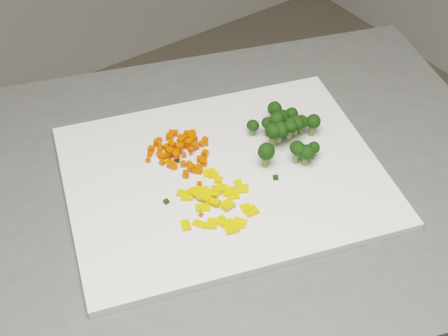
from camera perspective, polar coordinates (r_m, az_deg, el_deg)
counter_block at (r=1.33m, az=-0.87°, el=-14.94°), size 1.13×0.95×0.90m
cutting_board at (r=0.97m, az=0.00°, el=-0.70°), size 0.57×0.49×0.01m
carrot_pile at (r=0.98m, az=-4.01°, el=1.81°), size 0.11×0.11×0.03m
pepper_pile at (r=0.91m, az=-1.20°, el=-2.80°), size 0.12×0.12×0.02m
broccoli_pile at (r=1.00m, az=5.48°, el=3.62°), size 0.13×0.13×0.06m
carrot_cube_0 at (r=1.00m, az=-4.89°, el=2.30°), size 0.01×0.01×0.01m
carrot_cube_1 at (r=0.97m, az=-3.77°, el=0.36°), size 0.01×0.01×0.01m
carrot_cube_2 at (r=1.01m, az=-3.35°, el=2.27°), size 0.01×0.01×0.01m
carrot_cube_3 at (r=0.99m, az=-5.87°, el=1.19°), size 0.01×0.01×0.01m
carrot_cube_4 at (r=1.01m, az=-1.75°, el=2.61°), size 0.01×0.01×0.01m
carrot_cube_5 at (r=1.02m, az=-4.97°, el=2.81°), size 0.01×0.01×0.01m
carrot_cube_6 at (r=0.97m, az=-4.60°, el=0.17°), size 0.01×0.01×0.01m
carrot_cube_7 at (r=1.03m, az=-4.82°, el=3.21°), size 0.01×0.01×0.01m
carrot_cube_8 at (r=0.99m, az=-2.75°, el=2.07°), size 0.01×0.01×0.01m
carrot_cube_9 at (r=1.01m, az=-2.84°, el=2.68°), size 0.01×0.01×0.01m
carrot_cube_10 at (r=1.00m, az=-4.01°, el=2.26°), size 0.01×0.01×0.01m
carrot_cube_11 at (r=1.03m, az=-4.46°, el=3.19°), size 0.01×0.01×0.01m
carrot_cube_12 at (r=0.99m, az=-4.75°, el=2.10°), size 0.01×0.01×0.01m
carrot_cube_13 at (r=1.00m, az=-6.66°, el=1.70°), size 0.01×0.01×0.01m
carrot_cube_14 at (r=1.00m, az=-3.98°, el=2.50°), size 0.01×0.01×0.01m
carrot_cube_15 at (r=0.98m, az=-6.96°, el=0.71°), size 0.01×0.01×0.01m
carrot_cube_16 at (r=1.02m, az=-3.08°, el=2.99°), size 0.01×0.01×0.01m
carrot_cube_17 at (r=0.95m, az=-3.50°, el=-0.55°), size 0.01×0.01×0.01m
carrot_cube_18 at (r=1.01m, az=-3.82°, el=2.48°), size 0.01×0.01×0.01m
carrot_cube_19 at (r=1.02m, az=-5.92°, el=2.52°), size 0.01×0.01×0.01m
carrot_cube_20 at (r=0.99m, az=-6.77°, el=1.27°), size 0.01×0.01×0.01m
carrot_cube_21 at (r=1.00m, az=-5.84°, el=1.89°), size 0.01×0.01×0.01m
carrot_cube_22 at (r=0.96m, az=-2.99°, el=0.04°), size 0.01×0.01×0.01m
carrot_cube_23 at (r=0.98m, az=-4.95°, el=1.52°), size 0.01×0.01×0.01m
carrot_cube_24 at (r=0.99m, az=-3.25°, el=2.30°), size 0.01×0.01×0.01m
carrot_cube_25 at (r=0.95m, az=-3.49°, el=-0.74°), size 0.01×0.01×0.01m
carrot_cube_26 at (r=1.02m, az=-3.96°, el=2.80°), size 0.01×0.01×0.01m
carrot_cube_27 at (r=0.98m, az=-3.04°, el=1.69°), size 0.01×0.01×0.01m
carrot_cube_28 at (r=0.97m, az=-3.22°, el=0.39°), size 0.01×0.01×0.01m
carrot_cube_29 at (r=1.00m, az=-2.57°, el=1.92°), size 0.01×0.01×0.01m
carrot_cube_30 at (r=1.02m, az=-2.90°, el=3.14°), size 0.01×0.01×0.01m
carrot_cube_31 at (r=1.00m, az=-4.62°, el=1.99°), size 0.01×0.01×0.01m
carrot_cube_32 at (r=0.98m, az=-4.05°, el=1.92°), size 0.01×0.01×0.01m
carrot_cube_33 at (r=0.96m, az=-2.33°, el=-0.05°), size 0.01×0.01×0.01m
carrot_cube_34 at (r=0.98m, az=-2.26°, el=0.81°), size 0.01×0.01×0.01m
carrot_cube_35 at (r=1.01m, az=-6.12°, el=2.30°), size 0.01×0.01×0.01m
carrot_cube_36 at (r=0.98m, az=-5.60°, el=1.00°), size 0.01×0.01×0.01m
carrot_cube_37 at (r=0.99m, az=-5.14°, el=1.18°), size 0.01×0.01×0.01m
carrot_cube_38 at (r=1.00m, az=-3.27°, el=2.45°), size 0.01×0.01×0.01m
carrot_cube_39 at (r=0.98m, az=-4.13°, el=1.83°), size 0.01×0.01×0.01m
carrot_cube_40 at (r=1.00m, az=-2.01°, el=2.22°), size 0.01×0.01×0.01m
carrot_cube_41 at (r=1.00m, az=-2.59°, el=2.01°), size 0.01×0.01×0.01m
carrot_cube_42 at (r=1.00m, az=-4.65°, el=2.11°), size 0.01×0.01×0.01m
carrot_cube_43 at (r=0.98m, az=-5.03°, el=0.60°), size 0.01×0.01×0.01m
carrot_cube_44 at (r=1.00m, az=-5.20°, el=1.88°), size 0.01×0.01×0.01m
carrot_cube_45 at (r=1.03m, az=-3.12°, el=3.19°), size 0.01×0.01×0.01m
carrot_cube_46 at (r=0.97m, az=-4.40°, el=1.20°), size 0.01×0.01×0.01m
carrot_cube_47 at (r=0.96m, az=-2.31°, el=-0.23°), size 0.01×0.01×0.01m
carrot_cube_48 at (r=1.02m, az=-3.46°, el=3.19°), size 0.01×0.01×0.01m
carrot_cube_49 at (r=1.00m, az=-3.73°, el=2.09°), size 0.01×0.01×0.01m
carrot_cube_50 at (r=1.00m, az=-5.88°, el=1.62°), size 0.01×0.01×0.01m
carrot_cube_51 at (r=0.96m, az=-2.64°, el=-0.25°), size 0.01×0.01×0.01m
carrot_cube_52 at (r=0.98m, az=-5.67°, el=0.48°), size 0.01×0.01×0.01m
carrot_cube_53 at (r=0.98m, az=-4.31°, el=1.58°), size 0.01×0.01×0.01m
carrot_cube_54 at (r=1.02m, az=-4.98°, el=2.99°), size 0.01×0.01×0.01m
carrot_cube_55 at (r=0.97m, az=-4.91°, el=0.31°), size 0.01×0.01×0.01m
carrot_cube_56 at (r=0.99m, az=-3.68°, el=1.18°), size 0.01×0.01×0.01m
carrot_cube_57 at (r=0.99m, az=-1.74°, el=1.33°), size 0.01×0.01×0.01m
carrot_cube_58 at (r=0.97m, az=-1.87°, el=0.52°), size 0.01×0.01×0.01m
carrot_cube_59 at (r=1.01m, az=-1.66°, el=2.25°), size 0.01×0.01×0.01m
carrot_cube_60 at (r=1.02m, az=-3.54°, el=2.82°), size 0.01×0.01×0.01m
pepper_chunk_0 at (r=0.93m, az=-0.19°, el=-1.94°), size 0.02×0.03×0.00m
pepper_chunk_1 at (r=0.91m, az=0.05°, el=-3.57°), size 0.02×0.02×0.01m
pepper_chunk_2 at (r=0.93m, az=-3.80°, el=-2.31°), size 0.02×0.02×0.01m
pepper_chunk_3 at (r=0.95m, az=-0.95°, el=-0.65°), size 0.02×0.02×0.01m
pepper_chunk_4 at (r=0.92m, az=-3.42°, el=-2.67°), size 0.02×0.02×0.01m
pepper_chunk_5 at (r=0.93m, az=-2.65°, el=-2.17°), size 0.02×0.02×0.01m
pepper_chunk_6 at (r=0.92m, az=-1.79°, el=-2.64°), size 0.02×0.02×0.01m
pepper_chunk_7 at (r=0.91m, az=2.00°, el=-3.66°), size 0.02×0.02×0.01m
pepper_chunk_8 at (r=0.92m, az=-2.39°, el=-2.21°), size 0.03×0.02×0.01m
pepper_chunk_9 at (r=0.89m, az=-0.20°, el=-4.86°), size 0.01×0.02×0.01m
pepper_chunk_10 at (r=0.88m, az=0.72°, el=-5.61°), size 0.02×0.02×0.01m
pepper_chunk_11 at (r=0.92m, az=-1.07°, el=-2.27°), size 0.02×0.02×0.01m
pepper_chunk_12 at (r=0.93m, az=1.72°, el=-1.93°), size 0.02×0.02×0.01m
pepper_chunk_13 at (r=0.89m, az=1.43°, el=-5.05°), size 0.03×0.03×0.01m
pepper_chunk_14 at (r=0.93m, az=0.53°, el=-2.19°), size 0.03×0.03×0.01m
pepper_chunk_15 at (r=0.92m, az=-1.88°, el=-2.07°), size 0.02×0.02×0.01m
pepper_chunk_16 at (r=0.91m, az=-0.99°, el=-3.07°), size 0.02×0.02×0.01m
pepper_chunk_17 at (r=0.93m, az=-0.56°, el=-1.92°), size 0.02×0.02×0.01m
pepper_chunk_18 at (r=0.91m, az=-1.95°, el=-3.65°), size 0.02×0.02×0.01m
pepper_chunk_19 at (r=0.95m, az=-0.53°, el=-1.07°), size 0.02×0.02×0.01m
pepper_chunk_20 at (r=0.96m, az=-1.35°, el=-0.43°), size 0.02×0.02×0.00m
pepper_chunk_21 at (r=0.93m, az=-0.52°, el=-2.06°), size 0.01×0.02×0.01m
pepper_chunk_22 at (r=0.93m, az=0.83°, el=-2.52°), size 0.02×0.02×0.01m
pepper_chunk_23 at (r=0.91m, az=0.32°, el=-3.33°), size 0.02×0.02×0.01m
pepper_chunk_24 at (r=0.89m, az=0.50°, el=-5.15°), size 0.02×0.02×0.01m
pepper_chunk_25 at (r=0.89m, az=-1.11°, el=-5.12°), size 0.02×0.02×0.01m
pepper_chunk_26 at (r=0.90m, az=2.49°, el=-3.96°), size 0.02×0.02×0.01m
pepper_chunk_27 at (r=0.89m, az=-2.20°, el=-5.14°), size 0.02×0.02×0.00m
pepper_chunk_28 at (r=0.89m, az=-3.52°, el=-5.23°), size 0.02×0.02×0.01m
pepper_chunk_29 at (r=0.94m, az=1.36°, el=-1.51°), size 0.02×0.02×0.01m
broccoli_floret_0 at (r=0.98m, az=4.43°, el=3.06°), size 0.03×0.03×0.03m
broccoli_floret_1 at (r=1.02m, az=3.98°, el=3.72°), size 0.03×0.03×0.03m
broccoli_floret_2 at (r=1.00m, az=5.38°, el=3.58°), size 0.04×0.04×0.03m
broccoli_floret_3 at (r=0.97m, az=7.46°, el=1.11°), size 0.04×0.04×0.04m
broccoli_floret_4 at (r=0.99m, az=5.05°, el=3.25°), size 0.04×0.04×0.03m
broccoli_floret_5 at (r=0.99m, az=4.74°, el=3.68°), size 0.03×0.03×0.04m
broccoli_floret_6 at (r=1.05m, az=4.59°, el=5.07°), size 0.03×0.03×0.04m
broccoli_floret_7 at (r=0.99m, az=4.77°, el=4.05°), size 0.04×0.04×0.04m
broccoli_floret_8 at (r=0.99m, az=8.11°, el=1.55°), size 0.03×0.03×0.03m
broccoli_floret_9 at (r=1.03m, az=7.02°, el=3.88°), size 0.03×0.03×0.03m
broccoli_floret_10 at (r=1.04m, az=6.10°, el=4.54°), size 0.03×0.03×0.03m
broccoli_floret_11 at (r=0.96m, az=3.81°, el=1.09°), size 0.04×0.04×0.04m
broccoli_floret_12 at (r=1.02m, az=2.61°, el=3.64°), size 0.03×0.03×0.03m
broccoli_floret_13 at (r=1.01m, az=5.10°, el=4.30°), size 0.04×0.04×0.03m
broccoli_floret_14 at (r=1.00m, az=6.03°, el=3.69°), size 0.02×0.02×0.03m
broccoli_floret_15 at (r=1.01m, az=6.52°, el=3.86°), size 0.04×0.04×0.03m
broccoli_floret_16 at (r=0.97m, az=6.66°, el=1.38°), size 0.03×0.03×0.04m
broccoli_floret_17 at (r=1.02m, az=5.33°, el=4.44°), size 0.03×0.03×0.03m
broccoli_floret_18 at (r=0.99m, az=6.00°, el=3.52°), size 0.03×0.03×0.03m
broccoli_floret_19 at (r=1.02m, az=8.07°, el=3.85°), size 0.04×0.04×0.04m
stray_bit_0 at (r=0.98m, az=-5.30°, el=0.60°), size 0.01×0.01×0.00m
stray_bit_1 at (r=0.92m, az=-5.30°, el=-3.07°), size 0.01×0.01×0.01m
stray_bit_2 at (r=0.91m, az=-0.89°, el=-3.28°), size 0.01×0.01×0.00m
stray_bit_3 at (r=0.94m, az=-2.27°, el=-1.44°), size 0.01×0.01×0.01m
stray_bit_4 at (r=0.93m, az=-2.75°, el=-2.32°), size 0.01×0.01×0.00m
stray_bit_5 at (r=0.95m, az=4.74°, el=-0.87°), size 0.01×0.01×0.01m
stray_bit_6 at (r=0.90m, az=-2.11°, el=-4.30°), size 0.01×0.01×0.00m
stray_bit_7 at (r=0.98m, az=-4.32°, el=0.72°), size 0.01×0.01×0.01m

